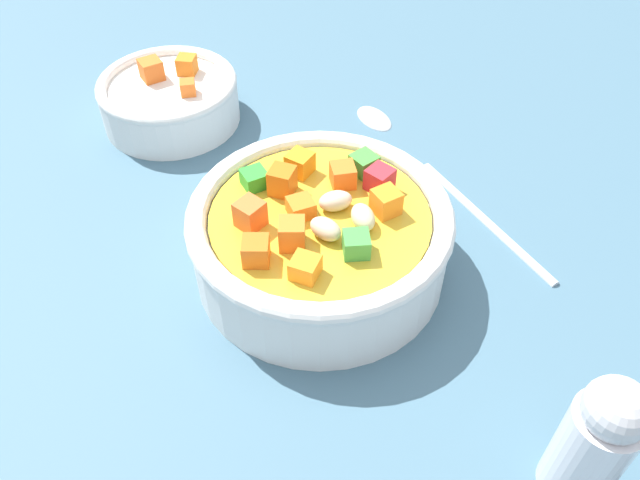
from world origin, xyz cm
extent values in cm
cube|color=#42667A|center=(0.00, 0.00, -1.00)|extent=(140.00, 140.00, 2.00)
cylinder|color=white|center=(0.00, 0.00, 2.05)|extent=(15.26, 15.26, 4.10)
torus|color=white|center=(0.00, 0.00, 4.48)|extent=(15.61, 15.61, 1.26)
cylinder|color=gold|center=(0.00, 0.00, 4.30)|extent=(12.91, 12.91, 0.40)
cube|color=green|center=(-0.24, 3.51, 5.12)|extent=(1.93, 1.93, 1.24)
cube|color=orange|center=(-1.16, -3.94, 5.18)|extent=(1.86, 1.86, 1.36)
ellipsoid|color=beige|center=(-1.08, -0.02, 5.08)|extent=(2.29, 1.85, 1.16)
cube|color=orange|center=(3.18, 3.35, 5.07)|extent=(1.97, 1.97, 1.14)
cube|color=orange|center=(3.68, -1.55, 5.32)|extent=(1.77, 1.77, 1.63)
cube|color=orange|center=(0.70, -2.97, 5.34)|extent=(1.98, 1.98, 1.68)
cube|color=orange|center=(-2.69, -1.54, 5.19)|extent=(1.86, 1.86, 1.38)
cube|color=orange|center=(2.56, 1.09, 5.33)|extent=(1.96, 1.96, 1.66)
cube|color=red|center=(-4.27, 0.03, 5.21)|extent=(1.73, 1.73, 1.42)
cube|color=orange|center=(0.85, -0.70, 5.02)|extent=(1.66, 1.66, 1.04)
cube|color=orange|center=(4.79, 1.01, 5.22)|extent=(1.97, 1.97, 1.43)
ellipsoid|color=beige|center=(-1.57, 1.99, 5.10)|extent=(1.83, 2.28, 1.20)
ellipsoid|color=beige|center=(0.69, 1.58, 5.07)|extent=(1.76, 2.25, 1.14)
cube|color=orange|center=(-3.32, 1.84, 5.25)|extent=(1.49, 1.49, 1.50)
cube|color=green|center=(-4.44, -1.78, 5.11)|extent=(1.52, 1.52, 1.22)
cube|color=green|center=(1.80, -4.38, 5.03)|extent=(1.54, 1.54, 1.06)
cylinder|color=silver|center=(-11.59, 2.69, 0.30)|extent=(1.53, 13.23, 0.61)
ellipsoid|color=silver|center=(-12.54, -10.87, 0.38)|extent=(2.43, 3.91, 0.76)
cylinder|color=white|center=(0.90, -19.73, 1.56)|extent=(10.61, 10.61, 3.13)
torus|color=white|center=(0.90, -19.73, 3.34)|extent=(10.72, 10.72, 0.85)
cube|color=orange|center=(-1.27, -20.57, 3.81)|extent=(1.94, 1.94, 1.37)
cube|color=orange|center=(-0.15, -17.79, 3.67)|extent=(1.45, 1.45, 1.10)
cube|color=orange|center=(1.37, -21.30, 3.91)|extent=(1.62, 1.62, 1.57)
cylinder|color=silver|center=(-2.21, 18.03, 3.06)|extent=(3.10, 3.10, 6.12)
sphere|color=silver|center=(-2.21, 18.03, 6.82)|extent=(2.79, 2.79, 2.79)
camera|label=1|loc=(14.87, 22.18, 29.81)|focal=35.78mm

